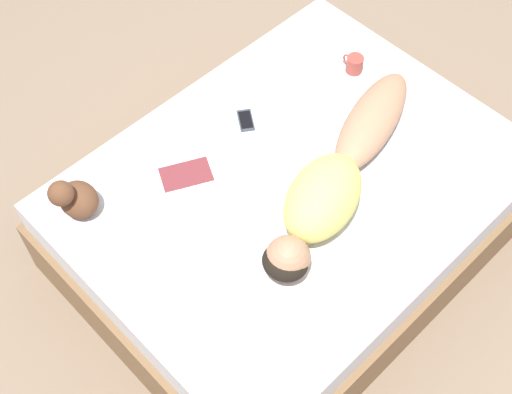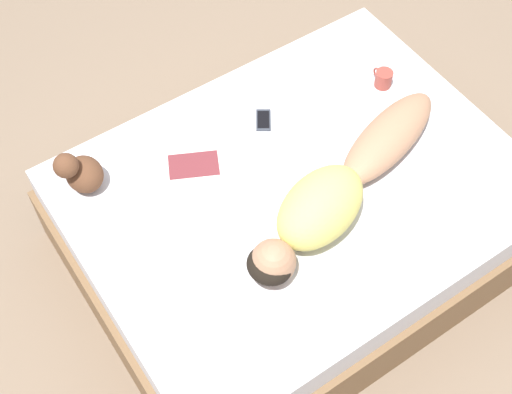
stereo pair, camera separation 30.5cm
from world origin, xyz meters
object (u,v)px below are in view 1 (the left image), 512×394
person (335,179)px  open_magazine (192,193)px  coffee_mug (354,64)px  cell_phone (246,120)px

person → open_magazine: 0.63m
person → coffee_mug: person is taller
cell_phone → person: bearing=123.2°
coffee_mug → cell_phone: (0.13, 0.61, -0.04)m
person → open_magazine: (0.43, 0.45, -0.09)m
person → coffee_mug: bearing=-72.2°
open_magazine → cell_phone: same height
open_magazine → coffee_mug: size_ratio=4.52×
person → coffee_mug: (0.43, -0.62, -0.05)m
open_magazine → coffee_mug: bearing=-63.4°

